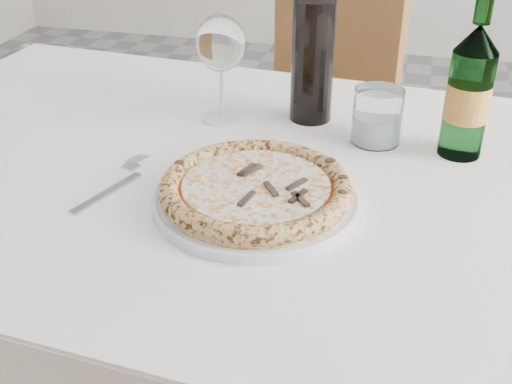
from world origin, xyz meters
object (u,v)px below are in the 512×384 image
wine_glass (221,46)px  wine_bottle (313,48)px  dining_table (271,218)px  plate (256,199)px  tumbler (377,120)px  chair_far (316,111)px  beer_bottle (469,92)px  pizza (256,188)px

wine_glass → wine_bottle: bearing=15.9°
dining_table → plate: (0.00, -0.10, 0.09)m
plate → wine_bottle: 0.34m
plate → tumbler: bearing=59.7°
plate → wine_glass: 0.33m
plate → chair_far: bearing=93.2°
beer_bottle → chair_far: bearing=117.4°
dining_table → tumbler: tumbler is taller
beer_bottle → wine_bottle: bearing=162.5°
plate → wine_glass: size_ratio=1.54×
pizza → wine_bottle: size_ratio=0.89×
chair_far → wine_bottle: bearing=-82.7°
wine_bottle → pizza: bearing=-93.9°
dining_table → wine_bottle: wine_bottle is taller
wine_glass → wine_bottle: size_ratio=0.62×
wine_glass → wine_bottle: (0.15, 0.04, -0.01)m
tumbler → beer_bottle: beer_bottle is taller
dining_table → wine_glass: 0.31m
chair_far → beer_bottle: (0.33, -0.64, 0.33)m
dining_table → pizza: (-0.00, -0.10, 0.11)m
wine_glass → wine_bottle: wine_bottle is taller
pizza → tumbler: (0.15, 0.25, 0.01)m
chair_far → beer_bottle: bearing=-62.6°
pizza → wine_bottle: (0.02, 0.32, 0.11)m
dining_table → chair_far: chair_far is taller
plate → dining_table: bearing=90.0°
wine_bottle → plate: bearing=-93.9°
pizza → chair_far: bearing=93.2°
plate → pizza: (-0.00, -0.00, 0.02)m
tumbler → wine_bottle: wine_bottle is taller
tumbler → beer_bottle: size_ratio=0.35×
plate → wine_glass: bearing=115.7°
chair_far → plate: bearing=-86.8°
dining_table → chair_far: bearing=93.7°
pizza → wine_glass: size_ratio=1.42×
chair_far → dining_table: bearing=-86.3°
chair_far → pizza: (0.05, -0.88, 0.25)m
tumbler → wine_glass: bearing=174.9°
tumbler → wine_bottle: 0.17m
wine_glass → dining_table: bearing=-52.9°
dining_table → pizza: 0.15m
pizza → wine_bottle: 0.34m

